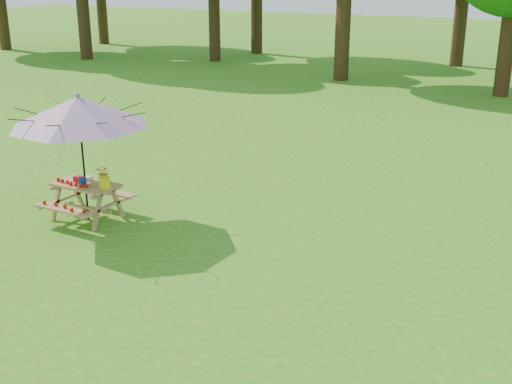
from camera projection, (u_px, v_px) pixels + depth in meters
The scene contains 5 objects.
picnic_table at pixel (87, 202), 11.34m from camera, with size 1.20×1.32×0.67m.
patio_umbrella at pixel (79, 112), 10.81m from camera, with size 3.15×3.15×2.27m.
produce_bins at pixel (82, 180), 11.25m from camera, with size 0.32×0.38×0.13m.
tomatoes_row at pixel (71, 183), 11.14m from camera, with size 0.77×0.13×0.07m, color red, non-canonical shape.
flower_bucket at pixel (104, 176), 10.93m from camera, with size 0.26×0.22×0.41m.
Camera 1 is at (6.88, -3.76, 4.19)m, focal length 45.00 mm.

